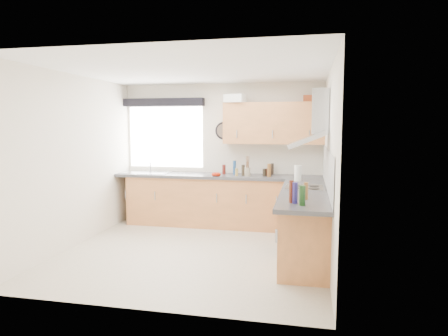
% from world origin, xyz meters
% --- Properties ---
extents(ground_plane, '(3.60, 3.60, 0.00)m').
position_xyz_m(ground_plane, '(0.00, 0.00, 0.00)').
color(ground_plane, beige).
extents(ceiling, '(3.60, 3.60, 0.02)m').
position_xyz_m(ceiling, '(0.00, 0.00, 2.50)').
color(ceiling, white).
rests_on(ceiling, wall_back).
extents(wall_back, '(3.60, 0.02, 2.50)m').
position_xyz_m(wall_back, '(0.00, 1.80, 1.25)').
color(wall_back, silver).
rests_on(wall_back, ground_plane).
extents(wall_front, '(3.60, 0.02, 2.50)m').
position_xyz_m(wall_front, '(0.00, -1.80, 1.25)').
color(wall_front, silver).
rests_on(wall_front, ground_plane).
extents(wall_left, '(0.02, 3.60, 2.50)m').
position_xyz_m(wall_left, '(-1.80, 0.00, 1.25)').
color(wall_left, silver).
rests_on(wall_left, ground_plane).
extents(wall_right, '(0.02, 3.60, 2.50)m').
position_xyz_m(wall_right, '(1.80, 0.00, 1.25)').
color(wall_right, silver).
rests_on(wall_right, ground_plane).
extents(window, '(1.40, 0.02, 1.10)m').
position_xyz_m(window, '(-1.05, 1.79, 1.55)').
color(window, white).
rests_on(window, wall_back).
extents(window_blind, '(1.50, 0.18, 0.14)m').
position_xyz_m(window_blind, '(-1.05, 1.70, 2.18)').
color(window_blind, black).
rests_on(window_blind, wall_back).
extents(splashback, '(0.01, 3.00, 0.54)m').
position_xyz_m(splashback, '(1.79, 0.30, 1.18)').
color(splashback, white).
rests_on(splashback, wall_right).
extents(base_cab_back, '(3.00, 0.58, 0.86)m').
position_xyz_m(base_cab_back, '(-0.10, 1.51, 0.43)').
color(base_cab_back, '#B16E3C').
rests_on(base_cab_back, ground_plane).
extents(base_cab_corner, '(0.60, 0.60, 0.86)m').
position_xyz_m(base_cab_corner, '(1.50, 1.50, 0.43)').
color(base_cab_corner, '#B16E3C').
rests_on(base_cab_corner, ground_plane).
extents(base_cab_right, '(0.58, 2.10, 0.86)m').
position_xyz_m(base_cab_right, '(1.51, 0.15, 0.43)').
color(base_cab_right, '#B16E3C').
rests_on(base_cab_right, ground_plane).
extents(worktop_back, '(3.60, 0.62, 0.05)m').
position_xyz_m(worktop_back, '(0.00, 1.50, 0.89)').
color(worktop_back, '#333437').
rests_on(worktop_back, base_cab_back).
extents(worktop_right, '(0.62, 2.42, 0.05)m').
position_xyz_m(worktop_right, '(1.50, 0.00, 0.89)').
color(worktop_right, '#333437').
rests_on(worktop_right, base_cab_right).
extents(sink, '(0.84, 0.46, 0.10)m').
position_xyz_m(sink, '(-1.33, 1.50, 0.95)').
color(sink, '#A5A9B3').
rests_on(sink, worktop_back).
extents(oven, '(0.56, 0.58, 0.85)m').
position_xyz_m(oven, '(1.50, 0.30, 0.42)').
color(oven, black).
rests_on(oven, ground_plane).
extents(hob_plate, '(0.52, 0.52, 0.01)m').
position_xyz_m(hob_plate, '(1.50, 0.30, 0.92)').
color(hob_plate, '#A5A9B3').
rests_on(hob_plate, worktop_right).
extents(extractor_hood, '(0.52, 0.78, 0.66)m').
position_xyz_m(extractor_hood, '(1.60, 0.30, 1.77)').
color(extractor_hood, '#A5A9B3').
rests_on(extractor_hood, wall_right).
extents(upper_cabinets, '(1.70, 0.35, 0.70)m').
position_xyz_m(upper_cabinets, '(0.95, 1.62, 1.80)').
color(upper_cabinets, '#B16E3C').
rests_on(upper_cabinets, wall_back).
extents(washing_machine, '(0.61, 0.60, 0.78)m').
position_xyz_m(washing_machine, '(-1.00, 1.52, 0.39)').
color(washing_machine, white).
rests_on(washing_machine, ground_plane).
extents(wall_clock, '(0.32, 0.04, 0.32)m').
position_xyz_m(wall_clock, '(0.05, 1.78, 1.67)').
color(wall_clock, black).
rests_on(wall_clock, wall_back).
extents(casserole, '(0.37, 0.30, 0.14)m').
position_xyz_m(casserole, '(0.30, 1.52, 2.22)').
color(casserole, white).
rests_on(casserole, upper_cabinets).
extents(storage_box, '(0.26, 0.21, 0.12)m').
position_xyz_m(storage_box, '(1.56, 1.72, 2.21)').
color(storage_box, '#9D411F').
rests_on(storage_box, upper_cabinets).
extents(utensil_pot, '(0.10, 0.10, 0.14)m').
position_xyz_m(utensil_pot, '(0.54, 1.39, 0.98)').
color(utensil_pot, gray).
rests_on(utensil_pot, worktop_back).
extents(kitchen_roll, '(0.14, 0.14, 0.24)m').
position_xyz_m(kitchen_roll, '(1.39, 0.99, 1.03)').
color(kitchen_roll, white).
rests_on(kitchen_roll, worktop_right).
extents(tomato_cluster, '(0.17, 0.17, 0.06)m').
position_xyz_m(tomato_cluster, '(0.02, 1.30, 0.94)').
color(tomato_cluster, '#A31904').
rests_on(tomato_cluster, worktop_back).
extents(jar_0, '(0.05, 0.05, 0.13)m').
position_xyz_m(jar_0, '(0.35, 1.40, 0.97)').
color(jar_0, '#A48338').
rests_on(jar_0, worktop_back).
extents(jar_1, '(0.07, 0.07, 0.12)m').
position_xyz_m(jar_1, '(0.83, 1.55, 0.97)').
color(jar_1, '#491D1A').
rests_on(jar_1, worktop_back).
extents(jar_2, '(0.07, 0.07, 0.22)m').
position_xyz_m(jar_2, '(0.90, 1.42, 1.02)').
color(jar_2, brown).
rests_on(jar_2, worktop_back).
extents(jar_3, '(0.06, 0.06, 0.13)m').
position_xyz_m(jar_3, '(0.82, 1.44, 0.97)').
color(jar_3, black).
rests_on(jar_3, worktop_back).
extents(jar_4, '(0.06, 0.06, 0.19)m').
position_xyz_m(jar_4, '(0.46, 1.44, 1.00)').
color(jar_4, '#32281B').
rests_on(jar_4, worktop_back).
extents(jar_5, '(0.06, 0.06, 0.17)m').
position_xyz_m(jar_5, '(0.09, 1.59, 0.99)').
color(jar_5, '#561612').
rests_on(jar_5, worktop_back).
extents(jar_6, '(0.05, 0.05, 0.24)m').
position_xyz_m(jar_6, '(0.28, 1.61, 1.03)').
color(jar_6, navy).
rests_on(jar_6, worktop_back).
extents(jar_7, '(0.06, 0.06, 0.20)m').
position_xyz_m(jar_7, '(0.93, 1.68, 1.01)').
color(jar_7, '#2E231A').
rests_on(jar_7, worktop_back).
extents(bottle_0, '(0.06, 0.06, 0.23)m').
position_xyz_m(bottle_0, '(1.40, -0.83, 1.03)').
color(bottle_0, navy).
rests_on(bottle_0, worktop_right).
extents(bottle_1, '(0.07, 0.07, 0.21)m').
position_xyz_m(bottle_1, '(1.48, -0.93, 1.02)').
color(bottle_1, '#153814').
rests_on(bottle_1, worktop_right).
extents(bottle_2, '(0.05, 0.05, 0.20)m').
position_xyz_m(bottle_2, '(1.52, -0.56, 1.01)').
color(bottle_2, brown).
rests_on(bottle_2, worktop_right).
extents(bottle_3, '(0.05, 0.05, 0.25)m').
position_xyz_m(bottle_3, '(1.36, -0.80, 1.04)').
color(bottle_3, '#531E11').
rests_on(bottle_3, worktop_right).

